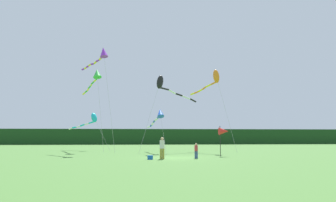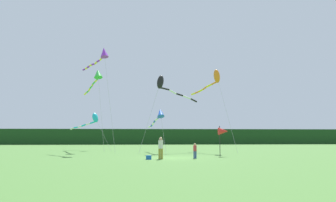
{
  "view_description": "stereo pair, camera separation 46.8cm",
  "coord_description": "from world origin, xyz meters",
  "px_view_note": "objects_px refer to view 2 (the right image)",
  "views": [
    {
      "loc": [
        -2.74,
        -25.46,
        1.79
      ],
      "look_at": [
        0.0,
        6.0,
        5.57
      ],
      "focal_mm": 31.81,
      "sensor_mm": 36.0,
      "label": 1
    },
    {
      "loc": [
        -2.27,
        -25.5,
        1.79
      ],
      "look_at": [
        0.0,
        6.0,
        5.57
      ],
      "focal_mm": 31.81,
      "sensor_mm": 36.0,
      "label": 2
    }
  ],
  "objects_px": {
    "person_adult": "(161,147)",
    "kite_blue": "(159,115)",
    "person_child": "(195,150)",
    "cooler_box": "(149,157)",
    "kite_orange": "(214,79)",
    "kite_green": "(97,76)",
    "kite_purple": "(103,54)",
    "kite_black": "(165,85)",
    "banner_flag_pole": "(223,131)",
    "kite_cyan": "(92,119)"
  },
  "relations": [
    {
      "from": "banner_flag_pole",
      "to": "kite_orange",
      "type": "xyz_separation_m",
      "value": [
        1.06,
        7.77,
        6.55
      ]
    },
    {
      "from": "kite_blue",
      "to": "kite_orange",
      "type": "relative_size",
      "value": 0.71
    },
    {
      "from": "cooler_box",
      "to": "kite_cyan",
      "type": "bearing_deg",
      "value": 114.05
    },
    {
      "from": "banner_flag_pole",
      "to": "kite_purple",
      "type": "xyz_separation_m",
      "value": [
        -12.39,
        7.14,
        9.17
      ]
    },
    {
      "from": "kite_green",
      "to": "kite_black",
      "type": "height_order",
      "value": "kite_green"
    },
    {
      "from": "banner_flag_pole",
      "to": "person_child",
      "type": "bearing_deg",
      "value": -137.34
    },
    {
      "from": "kite_orange",
      "to": "kite_black",
      "type": "height_order",
      "value": "kite_orange"
    },
    {
      "from": "person_child",
      "to": "kite_cyan",
      "type": "height_order",
      "value": "kite_cyan"
    },
    {
      "from": "kite_orange",
      "to": "person_adult",
      "type": "bearing_deg",
      "value": -122.45
    },
    {
      "from": "person_adult",
      "to": "kite_blue",
      "type": "relative_size",
      "value": 0.24
    },
    {
      "from": "cooler_box",
      "to": "banner_flag_pole",
      "type": "relative_size",
      "value": 0.15
    },
    {
      "from": "kite_cyan",
      "to": "kite_black",
      "type": "xyz_separation_m",
      "value": [
        9.31,
        -6.02,
        3.75
      ]
    },
    {
      "from": "person_child",
      "to": "cooler_box",
      "type": "bearing_deg",
      "value": -168.55
    },
    {
      "from": "kite_black",
      "to": "person_adult",
      "type": "bearing_deg",
      "value": -95.12
    },
    {
      "from": "cooler_box",
      "to": "kite_purple",
      "type": "relative_size",
      "value": 0.03
    },
    {
      "from": "kite_orange",
      "to": "person_child",
      "type": "bearing_deg",
      "value": -111.52
    },
    {
      "from": "kite_green",
      "to": "kite_orange",
      "type": "bearing_deg",
      "value": -11.92
    },
    {
      "from": "kite_green",
      "to": "kite_cyan",
      "type": "relative_size",
      "value": 1.66
    },
    {
      "from": "kite_orange",
      "to": "kite_purple",
      "type": "relative_size",
      "value": 0.81
    },
    {
      "from": "person_child",
      "to": "kite_black",
      "type": "bearing_deg",
      "value": 101.03
    },
    {
      "from": "person_adult",
      "to": "kite_orange",
      "type": "xyz_separation_m",
      "value": [
        7.05,
        11.09,
        7.84
      ]
    },
    {
      "from": "person_adult",
      "to": "kite_blue",
      "type": "distance_m",
      "value": 9.96
    },
    {
      "from": "person_child",
      "to": "kite_purple",
      "type": "xyz_separation_m",
      "value": [
        -9.24,
        10.04,
        10.73
      ]
    },
    {
      "from": "banner_flag_pole",
      "to": "kite_green",
      "type": "relative_size",
      "value": 0.27
    },
    {
      "from": "person_child",
      "to": "banner_flag_pole",
      "type": "xyz_separation_m",
      "value": [
        3.16,
        2.91,
        1.57
      ]
    },
    {
      "from": "kite_black",
      "to": "banner_flag_pole",
      "type": "bearing_deg",
      "value": -53.85
    },
    {
      "from": "kite_blue",
      "to": "kite_cyan",
      "type": "height_order",
      "value": "kite_blue"
    },
    {
      "from": "kite_black",
      "to": "kite_purple",
      "type": "xyz_separation_m",
      "value": [
        -7.32,
        0.19,
        3.6
      ]
    },
    {
      "from": "kite_orange",
      "to": "kite_purple",
      "type": "height_order",
      "value": "kite_purple"
    },
    {
      "from": "person_child",
      "to": "cooler_box",
      "type": "height_order",
      "value": "person_child"
    },
    {
      "from": "kite_green",
      "to": "kite_purple",
      "type": "relative_size",
      "value": 0.85
    },
    {
      "from": "cooler_box",
      "to": "kite_black",
      "type": "relative_size",
      "value": 0.05
    },
    {
      "from": "person_adult",
      "to": "cooler_box",
      "type": "bearing_deg",
      "value": -159.71
    },
    {
      "from": "person_child",
      "to": "kite_green",
      "type": "bearing_deg",
      "value": 127.19
    },
    {
      "from": "banner_flag_pole",
      "to": "kite_blue",
      "type": "bearing_deg",
      "value": 133.39
    },
    {
      "from": "person_child",
      "to": "cooler_box",
      "type": "distance_m",
      "value": 3.92
    },
    {
      "from": "banner_flag_pole",
      "to": "kite_blue",
      "type": "relative_size",
      "value": 0.39
    },
    {
      "from": "cooler_box",
      "to": "banner_flag_pole",
      "type": "bearing_deg",
      "value": 27.86
    },
    {
      "from": "cooler_box",
      "to": "kite_cyan",
      "type": "relative_size",
      "value": 0.07
    },
    {
      "from": "person_child",
      "to": "kite_purple",
      "type": "distance_m",
      "value": 17.36
    },
    {
      "from": "person_child",
      "to": "banner_flag_pole",
      "type": "bearing_deg",
      "value": 42.66
    },
    {
      "from": "cooler_box",
      "to": "kite_black",
      "type": "xyz_separation_m",
      "value": [
        1.88,
        10.63,
        7.67
      ]
    },
    {
      "from": "kite_green",
      "to": "kite_black",
      "type": "xyz_separation_m",
      "value": [
        8.53,
        -3.92,
        -1.75
      ]
    },
    {
      "from": "kite_orange",
      "to": "kite_green",
      "type": "relative_size",
      "value": 0.95
    },
    {
      "from": "kite_black",
      "to": "kite_purple",
      "type": "relative_size",
      "value": 0.73
    },
    {
      "from": "kite_orange",
      "to": "kite_purple",
      "type": "xyz_separation_m",
      "value": [
        -13.45,
        -0.63,
        2.62
      ]
    },
    {
      "from": "kite_blue",
      "to": "kite_cyan",
      "type": "bearing_deg",
      "value": 141.46
    },
    {
      "from": "kite_green",
      "to": "banner_flag_pole",
      "type": "bearing_deg",
      "value": -38.61
    },
    {
      "from": "banner_flag_pole",
      "to": "kite_orange",
      "type": "relative_size",
      "value": 0.28
    },
    {
      "from": "person_adult",
      "to": "cooler_box",
      "type": "height_order",
      "value": "person_adult"
    }
  ]
}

